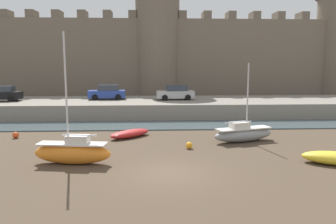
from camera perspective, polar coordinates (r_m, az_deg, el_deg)
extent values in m
plane|color=#4C3D2D|center=(16.85, 0.17, -10.56)|extent=(160.00, 160.00, 0.00)
cube|color=#47565B|center=(29.53, -1.13, -2.31)|extent=(80.00, 4.50, 0.10)
cube|color=gray|center=(36.58, -1.46, 0.90)|extent=(64.97, 10.00, 1.59)
cube|color=#706354|center=(47.70, -1.80, 8.74)|extent=(52.97, 2.80, 11.82)
cylinder|color=#706354|center=(47.74, -1.81, 10.63)|extent=(6.20, 6.20, 14.97)
cube|color=#6A5E4F|center=(52.20, -26.30, 14.99)|extent=(1.10, 2.52, 1.10)
cube|color=#6A5E4F|center=(50.96, -22.58, 15.39)|extent=(1.10, 2.52, 1.10)
cube|color=#6A5E4F|center=(49.94, -18.67, 15.74)|extent=(1.10, 2.52, 1.10)
cube|color=#6A5E4F|center=(49.14, -14.61, 16.03)|extent=(1.10, 2.52, 1.10)
cube|color=#6A5E4F|center=(48.58, -10.42, 16.25)|extent=(1.10, 2.52, 1.10)
cube|color=#6A5E4F|center=(48.26, -6.15, 16.39)|extent=(1.10, 2.52, 1.10)
cube|color=#6A5E4F|center=(48.38, 2.46, 16.40)|extent=(1.10, 2.52, 1.10)
cube|color=#6A5E4F|center=(48.82, 6.71, 16.28)|extent=(1.10, 2.52, 1.10)
cube|color=#6A5E4F|center=(49.49, 10.85, 16.09)|extent=(1.10, 2.52, 1.10)
cube|color=#6A5E4F|center=(50.40, 14.85, 15.82)|extent=(1.10, 2.52, 1.10)
cube|color=#6A5E4F|center=(51.52, 18.68, 15.49)|extent=(1.10, 2.52, 1.10)
cube|color=#6A5E4F|center=(52.85, 22.32, 15.12)|extent=(1.10, 2.52, 1.10)
ellipsoid|color=red|center=(24.93, -6.62, -3.75)|extent=(3.43, 3.20, 0.58)
ellipsoid|color=#F23939|center=(24.92, -6.62, -3.62)|extent=(2.78, 2.59, 0.32)
cube|color=beige|center=(25.07, -6.14, -3.44)|extent=(0.82, 0.90, 0.06)
cube|color=beige|center=(24.14, -9.20, -4.00)|extent=(0.65, 0.68, 0.08)
ellipsoid|color=orange|center=(18.92, -16.29, -6.94)|extent=(4.40, 1.65, 1.17)
cube|color=silver|center=(18.79, -16.36, -5.33)|extent=(3.87, 1.42, 0.08)
cube|color=silver|center=(18.62, -15.46, -4.60)|extent=(1.28, 0.87, 0.44)
cylinder|color=silver|center=(18.42, -17.36, 3.94)|extent=(0.10, 0.10, 6.00)
cylinder|color=silver|center=(18.53, -15.18, -3.92)|extent=(1.93, 0.33, 0.08)
ellipsoid|color=gray|center=(23.99, 13.01, -3.88)|extent=(4.82, 2.59, 0.99)
cube|color=silver|center=(23.90, 13.05, -2.81)|extent=(4.23, 2.25, 0.08)
cube|color=silver|center=(23.67, 12.36, -2.25)|extent=(1.49, 1.16, 0.44)
cylinder|color=silver|center=(23.71, 13.70, 2.78)|extent=(0.10, 0.10, 4.58)
cylinder|color=silver|center=(23.56, 12.14, -1.72)|extent=(2.02, 0.72, 0.08)
ellipsoid|color=yellow|center=(20.29, 27.22, -7.18)|extent=(3.77, 2.57, 0.72)
ellipsoid|color=#F2F246|center=(20.28, 27.23, -7.02)|extent=(3.07, 2.06, 0.39)
cube|color=beige|center=(20.23, 26.49, -6.88)|extent=(0.61, 1.11, 0.06)
sphere|color=orange|center=(21.50, 3.71, -5.83)|extent=(0.44, 0.44, 0.44)
sphere|color=#E04C1E|center=(27.01, -25.01, -3.66)|extent=(0.47, 0.47, 0.47)
cube|color=#263F99|center=(37.70, -10.59, 3.11)|extent=(4.22, 2.01, 0.80)
cube|color=#2D3842|center=(37.64, -10.39, 4.18)|extent=(2.36, 1.66, 0.64)
cylinder|color=black|center=(36.98, -12.63, 2.52)|extent=(0.65, 0.23, 0.64)
cylinder|color=black|center=(38.67, -12.39, 2.77)|extent=(0.65, 0.23, 0.64)
cylinder|color=black|center=(36.83, -8.68, 2.60)|extent=(0.65, 0.23, 0.64)
cylinder|color=black|center=(38.52, -8.62, 2.84)|extent=(0.65, 0.23, 0.64)
cube|color=black|center=(39.48, -27.07, 2.58)|extent=(4.22, 2.01, 0.80)
cube|color=#2D3842|center=(39.38, -26.94, 3.60)|extent=(2.36, 1.66, 0.64)
cylinder|color=black|center=(38.29, -25.69, 2.10)|extent=(0.65, 0.23, 0.64)
cylinder|color=black|center=(39.90, -24.92, 2.36)|extent=(0.65, 0.23, 0.64)
cube|color=#B2B5B7|center=(36.50, 1.27, 3.09)|extent=(4.22, 2.01, 0.80)
cube|color=#2D3842|center=(36.47, 1.51, 4.19)|extent=(2.36, 1.66, 0.64)
cylinder|color=black|center=(35.52, -0.56, 2.50)|extent=(0.65, 0.23, 0.64)
cylinder|color=black|center=(37.21, -0.86, 2.75)|extent=(0.65, 0.23, 0.64)
cylinder|color=black|center=(35.90, 3.48, 2.54)|extent=(0.65, 0.23, 0.64)
cylinder|color=black|center=(37.57, 3.00, 2.79)|extent=(0.65, 0.23, 0.64)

